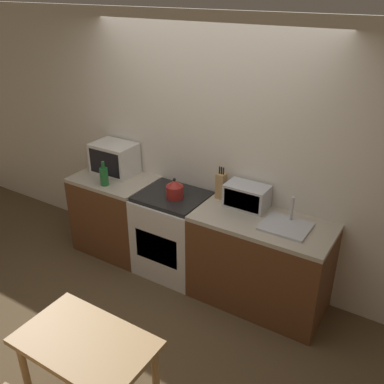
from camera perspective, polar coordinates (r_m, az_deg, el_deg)
ground_plane at (r=4.18m, az=-6.23°, el=-16.27°), size 16.00×16.00×0.00m
wall_back at (r=4.28m, az=2.05°, el=5.53°), size 10.00×0.06×2.60m
counter_left_run at (r=4.92m, az=-10.04°, el=-2.88°), size 0.87×0.62×0.90m
counter_right_run at (r=4.11m, az=9.00°, el=-9.25°), size 1.26×0.62×0.90m
stove_range at (r=4.49m, az=-2.50°, el=-5.54°), size 0.69×0.62×0.90m
kettle at (r=4.18m, az=-2.33°, el=0.38°), size 0.17×0.17×0.21m
microwave at (r=4.78m, az=-10.30°, el=4.42°), size 0.47×0.34×0.34m
bottle at (r=4.53m, az=-11.65°, el=2.10°), size 0.09×0.09×0.26m
knife_block at (r=4.17m, az=3.89°, el=0.86°), size 0.08×0.09×0.33m
toaster_oven at (r=4.03m, az=7.30°, el=-0.55°), size 0.40×0.24×0.22m
sink_basin at (r=3.80m, az=12.42°, el=-4.37°), size 0.41×0.35×0.24m
dining_table at (r=3.10m, az=-13.87°, el=-20.08°), size 0.92×0.56×0.72m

